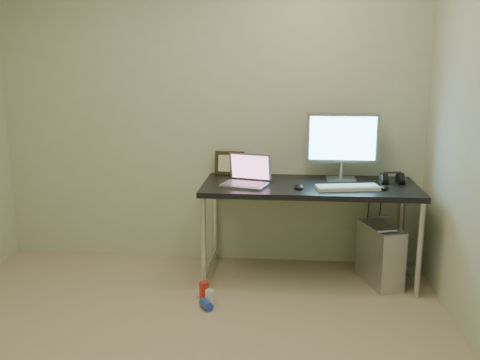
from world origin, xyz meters
TOP-DOWN VIEW (x-y plane):
  - wall_back at (0.00, 1.75)m, footprint 3.50×0.02m
  - desk at (0.82, 1.39)m, footprint 1.62×0.71m
  - tower_computer at (1.36, 1.32)m, footprint 0.32×0.48m
  - cable_a at (1.31, 1.70)m, footprint 0.01×0.16m
  - cable_b at (1.40, 1.68)m, footprint 0.02×0.11m
  - can_red at (0.07, 0.93)m, footprint 0.07×0.07m
  - can_white at (0.13, 0.81)m, footprint 0.08×0.08m
  - can_blue at (0.11, 0.76)m, footprint 0.11×0.13m
  - laptop at (0.34, 1.33)m, footprint 0.39×0.35m
  - monitor at (1.07, 1.58)m, footprint 0.56×0.16m
  - keyboard at (1.09, 1.25)m, footprint 0.47×0.23m
  - mouse_right at (1.36, 1.28)m, footprint 0.07×0.11m
  - mouse_left at (0.74, 1.24)m, footprint 0.08×0.12m
  - headphones at (1.45, 1.47)m, footprint 0.18×0.11m
  - picture_frame at (0.17, 1.69)m, footprint 0.25×0.09m
  - webcam at (0.40, 1.67)m, footprint 0.05×0.04m

SIDE VIEW (x-z plane):
  - can_blue at x=0.11m, z-range 0.00..0.06m
  - can_white at x=0.13m, z-range 0.00..0.12m
  - can_red at x=0.07m, z-range 0.00..0.12m
  - tower_computer at x=1.36m, z-range -0.01..0.47m
  - cable_b at x=1.40m, z-range 0.02..0.74m
  - cable_a at x=1.31m, z-range 0.06..0.74m
  - desk at x=0.82m, z-range 0.30..1.05m
  - keyboard at x=1.09m, z-range 0.75..0.78m
  - mouse_right at x=1.36m, z-range 0.75..0.78m
  - mouse_left at x=0.74m, z-range 0.75..0.79m
  - headphones at x=1.45m, z-range 0.72..0.84m
  - laptop at x=0.34m, z-range 0.69..0.92m
  - webcam at x=0.40m, z-range 0.78..0.90m
  - picture_frame at x=0.17m, z-range 0.75..0.94m
  - monitor at x=1.07m, z-range 0.79..1.32m
  - wall_back at x=0.00m, z-range 0.00..2.50m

